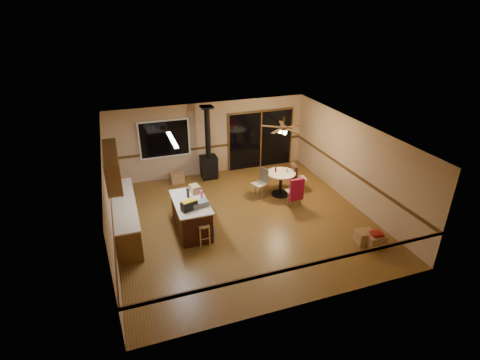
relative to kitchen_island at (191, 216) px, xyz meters
name	(u,v)px	position (x,y,z in m)	size (l,w,h in m)	color
floor	(243,220)	(1.50, 0.00, -0.45)	(7.00, 7.00, 0.00)	brown
ceiling	(244,134)	(1.50, 0.00, 2.15)	(7.00, 7.00, 0.00)	silver
wall_back	(210,139)	(1.50, 3.50, 0.85)	(7.00, 7.00, 0.00)	tan
wall_front	(304,254)	(1.50, -3.50, 0.85)	(7.00, 7.00, 0.00)	tan
wall_left	(109,200)	(-2.00, 0.00, 0.85)	(7.00, 7.00, 0.00)	tan
wall_right	(353,163)	(5.00, 0.00, 0.85)	(7.00, 7.00, 0.00)	tan
chair_rail	(244,189)	(1.50, 0.00, 0.55)	(7.00, 7.00, 0.08)	#4A2F12
window	(164,139)	(-0.10, 3.45, 1.05)	(1.72, 0.10, 1.32)	black
sliding_door	(261,140)	(3.40, 3.45, 0.60)	(2.52, 0.10, 2.10)	black
lower_cabinets	(125,218)	(-1.70, 0.50, -0.02)	(0.60, 3.00, 0.86)	brown
countertop	(123,203)	(-1.70, 0.50, 0.43)	(0.64, 3.04, 0.04)	beige
upper_cabinets	(112,166)	(-1.83, 0.70, 1.45)	(0.35, 2.00, 0.80)	brown
kitchen_island	(191,216)	(0.00, 0.00, 0.00)	(0.88, 1.68, 0.90)	black
wood_stove	(209,159)	(1.30, 3.05, 0.28)	(0.55, 0.50, 2.52)	black
ceiling_fan	(283,129)	(3.16, 1.09, 1.76)	(0.24, 0.24, 0.55)	brown
fluorescent_strip	(172,140)	(-0.30, 0.30, 2.11)	(0.10, 1.20, 0.04)	white
toolbox_grey	(200,204)	(0.17, -0.34, 0.51)	(0.43, 0.24, 0.14)	slate
toolbox_black	(189,205)	(-0.12, -0.41, 0.56)	(0.41, 0.21, 0.23)	black
toolbox_yellow_lid	(189,201)	(-0.12, -0.41, 0.69)	(0.36, 0.19, 0.03)	gold
box_on_island	(195,189)	(0.23, 0.45, 0.55)	(0.23, 0.32, 0.21)	#966C42
bottle_dark	(188,193)	(-0.01, 0.23, 0.58)	(0.08, 0.08, 0.27)	black
bottle_pink	(202,195)	(0.32, 0.05, 0.57)	(0.08, 0.08, 0.24)	#D84C8C
bottle_white	(192,192)	(0.13, 0.33, 0.54)	(0.06, 0.06, 0.18)	white
bar_stool	(204,234)	(0.15, -0.74, -0.16)	(0.32, 0.32, 0.59)	tan
blue_bucket	(209,232)	(0.35, -0.47, -0.32)	(0.32, 0.32, 0.26)	#0B449F
dining_table	(281,180)	(3.16, 1.09, 0.08)	(0.91, 0.91, 0.78)	black
glass_red	(276,170)	(3.01, 1.19, 0.41)	(0.06, 0.06, 0.16)	#590C14
glass_cream	(287,170)	(3.34, 1.04, 0.40)	(0.07, 0.07, 0.15)	beige
chair_left	(262,179)	(2.56, 1.23, 0.14)	(0.51, 0.51, 0.51)	#BFA98E
chair_near	(296,189)	(3.26, 0.21, 0.14)	(0.44, 0.46, 0.70)	#BFA98E
chair_right	(294,175)	(3.68, 1.17, 0.14)	(0.52, 0.49, 0.70)	#BFA98E
box_under_window	(177,177)	(0.16, 3.10, -0.27)	(0.46, 0.37, 0.37)	#966C42
box_corner_a	(376,240)	(4.28, -2.28, -0.28)	(0.44, 0.37, 0.34)	#966C42
box_corner_b	(365,237)	(4.11, -2.06, -0.28)	(0.43, 0.37, 0.35)	#966C42
box_small_red	(377,234)	(4.28, -2.28, -0.08)	(0.29, 0.24, 0.08)	maroon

